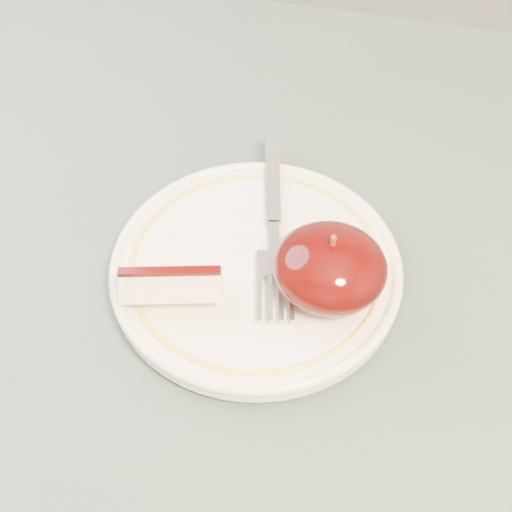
% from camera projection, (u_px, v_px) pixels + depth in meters
% --- Properties ---
extents(table, '(0.90, 0.90, 0.75)m').
position_uv_depth(table, '(197.00, 386.00, 0.60)').
color(table, brown).
rests_on(table, ground).
extents(plate, '(0.23, 0.23, 0.02)m').
position_uv_depth(plate, '(256.00, 267.00, 0.55)').
color(plate, beige).
rests_on(plate, table).
extents(apple_half, '(0.08, 0.08, 0.06)m').
position_uv_depth(apple_half, '(330.00, 268.00, 0.51)').
color(apple_half, black).
rests_on(apple_half, plate).
extents(apple_wedge, '(0.08, 0.05, 0.03)m').
position_uv_depth(apple_wedge, '(172.00, 285.00, 0.51)').
color(apple_wedge, beige).
rests_on(apple_wedge, plate).
extents(fork, '(0.06, 0.20, 0.00)m').
position_uv_depth(fork, '(274.00, 224.00, 0.57)').
color(fork, '#94979C').
rests_on(fork, plate).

